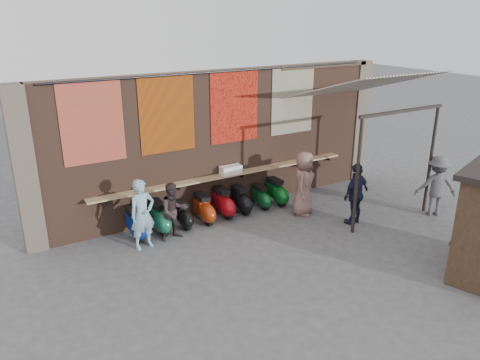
{
  "coord_description": "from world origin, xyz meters",
  "views": [
    {
      "loc": [
        -6.14,
        -8.67,
        5.45
      ],
      "look_at": [
        -0.28,
        1.2,
        1.34
      ],
      "focal_mm": 35.0,
      "sensor_mm": 36.0,
      "label": 1
    }
  ],
  "objects_px": {
    "shopper_navy": "(356,194)",
    "scooter_stool_7": "(276,192)",
    "scooter_stool_2": "(183,215)",
    "shopper_grey": "(436,186)",
    "scooter_stool_4": "(223,203)",
    "scooter_stool_6": "(261,197)",
    "diner_left": "(142,214)",
    "diner_right": "(174,211)",
    "scooter_stool_0": "(136,224)",
    "scooter_stool_1": "(159,217)",
    "scooter_stool_5": "(241,200)",
    "scooter_stool_3": "(204,209)",
    "shopper_tan": "(304,183)",
    "shelf_box": "(231,170)"
  },
  "relations": [
    {
      "from": "scooter_stool_4",
      "to": "scooter_stool_6",
      "type": "height_order",
      "value": "scooter_stool_4"
    },
    {
      "from": "scooter_stool_0",
      "to": "diner_left",
      "type": "xyz_separation_m",
      "value": [
        0.02,
        -0.55,
        0.48
      ]
    },
    {
      "from": "scooter_stool_5",
      "to": "scooter_stool_0",
      "type": "bearing_deg",
      "value": -178.61
    },
    {
      "from": "scooter_stool_6",
      "to": "shopper_tan",
      "type": "relative_size",
      "value": 0.38
    },
    {
      "from": "scooter_stool_5",
      "to": "diner_right",
      "type": "height_order",
      "value": "diner_right"
    },
    {
      "from": "scooter_stool_5",
      "to": "shopper_navy",
      "type": "relative_size",
      "value": 0.46
    },
    {
      "from": "scooter_stool_7",
      "to": "shopper_grey",
      "type": "relative_size",
      "value": 0.47
    },
    {
      "from": "scooter_stool_0",
      "to": "scooter_stool_5",
      "type": "bearing_deg",
      "value": 1.39
    },
    {
      "from": "scooter_stool_3",
      "to": "scooter_stool_7",
      "type": "distance_m",
      "value": 2.47
    },
    {
      "from": "scooter_stool_0",
      "to": "scooter_stool_7",
      "type": "relative_size",
      "value": 1.03
    },
    {
      "from": "scooter_stool_1",
      "to": "shopper_grey",
      "type": "relative_size",
      "value": 0.5
    },
    {
      "from": "scooter_stool_6",
      "to": "diner_left",
      "type": "bearing_deg",
      "value": -170.8
    },
    {
      "from": "scooter_stool_0",
      "to": "diner_right",
      "type": "relative_size",
      "value": 0.56
    },
    {
      "from": "scooter_stool_4",
      "to": "scooter_stool_5",
      "type": "height_order",
      "value": "scooter_stool_4"
    },
    {
      "from": "scooter_stool_2",
      "to": "scooter_stool_3",
      "type": "distance_m",
      "value": 0.62
    },
    {
      "from": "shelf_box",
      "to": "scooter_stool_4",
      "type": "xyz_separation_m",
      "value": [
        -0.4,
        -0.25,
        -0.84
      ]
    },
    {
      "from": "scooter_stool_4",
      "to": "diner_left",
      "type": "relative_size",
      "value": 0.49
    },
    {
      "from": "scooter_stool_0",
      "to": "scooter_stool_5",
      "type": "xyz_separation_m",
      "value": [
        3.15,
        0.08,
        -0.02
      ]
    },
    {
      "from": "diner_right",
      "to": "shopper_tan",
      "type": "distance_m",
      "value": 3.81
    },
    {
      "from": "diner_right",
      "to": "scooter_stool_1",
      "type": "bearing_deg",
      "value": 107.63
    },
    {
      "from": "shopper_grey",
      "to": "scooter_stool_1",
      "type": "bearing_deg",
      "value": 13.07
    },
    {
      "from": "scooter_stool_4",
      "to": "diner_right",
      "type": "xyz_separation_m",
      "value": [
        -1.74,
        -0.59,
        0.35
      ]
    },
    {
      "from": "scooter_stool_4",
      "to": "scooter_stool_7",
      "type": "xyz_separation_m",
      "value": [
        1.81,
        -0.02,
        -0.02
      ]
    },
    {
      "from": "scooter_stool_4",
      "to": "diner_left",
      "type": "bearing_deg",
      "value": -165.9
    },
    {
      "from": "scooter_stool_6",
      "to": "scooter_stool_7",
      "type": "bearing_deg",
      "value": 0.32
    },
    {
      "from": "shopper_navy",
      "to": "shopper_grey",
      "type": "height_order",
      "value": "shopper_grey"
    },
    {
      "from": "scooter_stool_1",
      "to": "scooter_stool_5",
      "type": "height_order",
      "value": "scooter_stool_1"
    },
    {
      "from": "diner_left",
      "to": "scooter_stool_5",
      "type": "bearing_deg",
      "value": 3.43
    },
    {
      "from": "scooter_stool_2",
      "to": "shopper_grey",
      "type": "height_order",
      "value": "shopper_grey"
    },
    {
      "from": "scooter_stool_6",
      "to": "shopper_navy",
      "type": "relative_size",
      "value": 0.41
    },
    {
      "from": "diner_left",
      "to": "diner_right",
      "type": "distance_m",
      "value": 0.84
    },
    {
      "from": "scooter_stool_1",
      "to": "shopper_grey",
      "type": "bearing_deg",
      "value": -22.09
    },
    {
      "from": "scooter_stool_1",
      "to": "scooter_stool_3",
      "type": "xyz_separation_m",
      "value": [
        1.28,
        -0.04,
        -0.03
      ]
    },
    {
      "from": "scooter_stool_2",
      "to": "shopper_grey",
      "type": "distance_m",
      "value": 7.14
    },
    {
      "from": "scooter_stool_0",
      "to": "scooter_stool_1",
      "type": "height_order",
      "value": "scooter_stool_1"
    },
    {
      "from": "diner_left",
      "to": "scooter_stool_3",
      "type": "bearing_deg",
      "value": 8.35
    },
    {
      "from": "scooter_stool_2",
      "to": "diner_left",
      "type": "height_order",
      "value": "diner_left"
    },
    {
      "from": "scooter_stool_6",
      "to": "diner_left",
      "type": "xyz_separation_m",
      "value": [
        -3.82,
        -0.62,
        0.54
      ]
    },
    {
      "from": "scooter_stool_1",
      "to": "scooter_stool_4",
      "type": "xyz_separation_m",
      "value": [
        1.93,
        0.04,
        -0.01
      ]
    },
    {
      "from": "diner_left",
      "to": "diner_right",
      "type": "relative_size",
      "value": 1.17
    },
    {
      "from": "diner_left",
      "to": "shopper_tan",
      "type": "bearing_deg",
      "value": -12.45
    },
    {
      "from": "scooter_stool_2",
      "to": "scooter_stool_7",
      "type": "relative_size",
      "value": 0.91
    },
    {
      "from": "diner_right",
      "to": "shopper_tan",
      "type": "height_order",
      "value": "shopper_tan"
    },
    {
      "from": "scooter_stool_2",
      "to": "scooter_stool_3",
      "type": "relative_size",
      "value": 0.9
    },
    {
      "from": "shopper_navy",
      "to": "shopper_grey",
      "type": "relative_size",
      "value": 0.99
    },
    {
      "from": "scooter_stool_0",
      "to": "scooter_stool_3",
      "type": "bearing_deg",
      "value": 0.09
    },
    {
      "from": "scooter_stool_4",
      "to": "diner_right",
      "type": "bearing_deg",
      "value": -161.15
    },
    {
      "from": "shopper_navy",
      "to": "scooter_stool_7",
      "type": "bearing_deg",
      "value": -76.66
    },
    {
      "from": "scooter_stool_6",
      "to": "shopper_navy",
      "type": "distance_m",
      "value": 2.78
    },
    {
      "from": "scooter_stool_0",
      "to": "shelf_box",
      "type": "bearing_deg",
      "value": 6.55
    }
  ]
}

